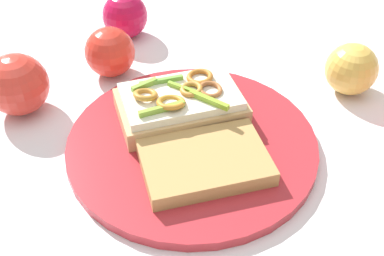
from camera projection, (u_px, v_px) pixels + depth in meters
The scene contains 8 objects.
ground_plane at pixel (192, 148), 0.63m from camera, with size 2.00×2.00×0.00m, color silver.
plate at pixel (192, 144), 0.62m from camera, with size 0.31×0.31×0.01m, color #B02831.
sandwich at pixel (181, 104), 0.64m from camera, with size 0.19×0.18×0.05m.
bread_slice_side at pixel (205, 162), 0.57m from camera, with size 0.15×0.10×0.02m, color tan.
apple_0 at pixel (351, 69), 0.69m from camera, with size 0.07×0.07×0.07m, color gold.
apple_2 at pixel (110, 52), 0.73m from camera, with size 0.07×0.07×0.07m, color red.
apple_3 at pixel (17, 84), 0.66m from camera, with size 0.08×0.08×0.08m, color red.
apple_4 at pixel (125, 16), 0.81m from camera, with size 0.07×0.07×0.07m, color #B50F3A.
Camera 1 is at (0.19, -0.41, 0.43)m, focal length 46.22 mm.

